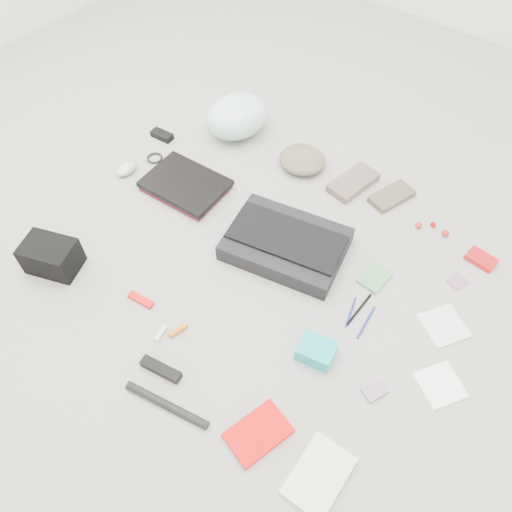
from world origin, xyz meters
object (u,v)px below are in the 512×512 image
Objects in this scene: camera_bag at (51,256)px; accordion_wallet at (316,351)px; messenger_bag at (286,244)px; book_red at (258,433)px; bike_helmet at (237,116)px; laptop at (185,183)px.

camera_bag is 1.62× the size of accordion_wallet.
accordion_wallet is (0.33, -0.28, -0.01)m from messenger_bag.
bike_helmet is at bearing 146.81° from book_red.
laptop is 1.81× the size of book_red.
accordion_wallet reaches higher than book_red.
book_red is (0.86, -0.60, -0.02)m from laptop.
accordion_wallet is at bearing 106.67° from book_red.
laptop is at bearing 166.77° from messenger_bag.
bike_helmet reaches higher than accordion_wallet.
camera_bag is at bearing -103.93° from laptop.
camera_bag is 0.99m from accordion_wallet.
camera_bag is 0.96m from book_red.
laptop is (-0.51, 0.00, -0.00)m from messenger_bag.
bike_helmet is 1.00m from camera_bag.
bike_helmet is 1.65× the size of book_red.
messenger_bag reaches higher than laptop.
laptop is 1.05m from book_red.
messenger_bag is 0.69m from book_red.
book_red is at bearing -100.47° from accordion_wallet.
camera_bag is (-0.10, -0.58, 0.03)m from laptop.
accordion_wallet is at bearing -28.10° from bike_helmet.
messenger_bag reaches higher than accordion_wallet.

